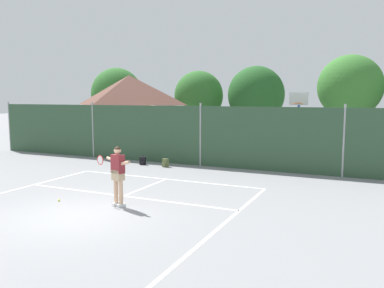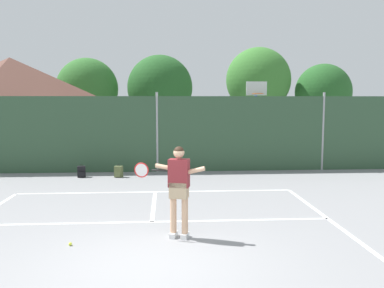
% 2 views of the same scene
% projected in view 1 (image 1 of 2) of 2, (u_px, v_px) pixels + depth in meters
% --- Properties ---
extents(ground_plane, '(120.00, 120.00, 0.00)m').
position_uv_depth(ground_plane, '(73.00, 216.00, 10.98)').
color(ground_plane, gray).
extents(court_markings, '(8.30, 11.10, 0.01)m').
position_uv_depth(court_markings, '(88.00, 210.00, 11.56)').
color(court_markings, white).
rests_on(court_markings, ground).
extents(chainlink_fence, '(26.09, 0.09, 3.05)m').
position_uv_depth(chainlink_fence, '(200.00, 136.00, 18.91)').
color(chainlink_fence, '#2D4C33').
rests_on(chainlink_fence, ground).
extents(basketball_hoop, '(0.90, 0.67, 3.55)m').
position_uv_depth(basketball_hoop, '(298.00, 118.00, 18.86)').
color(basketball_hoop, '#284CB2').
rests_on(basketball_hoop, ground).
extents(clubhouse_building, '(5.99, 5.51, 4.75)m').
position_uv_depth(clubhouse_building, '(130.00, 110.00, 25.64)').
color(clubhouse_building, silver).
rests_on(clubhouse_building, ground).
extents(treeline_backdrop, '(26.16, 3.92, 6.01)m').
position_uv_depth(treeline_backdrop, '(241.00, 94.00, 27.95)').
color(treeline_backdrop, brown).
rests_on(treeline_backdrop, ground).
extents(tennis_player, '(1.42, 0.37, 1.85)m').
position_uv_depth(tennis_player, '(118.00, 171.00, 11.86)').
color(tennis_player, silver).
rests_on(tennis_player, ground).
extents(tennis_ball, '(0.07, 0.07, 0.07)m').
position_uv_depth(tennis_ball, '(59.00, 200.00, 12.55)').
color(tennis_ball, '#CCE033').
rests_on(tennis_ball, ground).
extents(backpack_black, '(0.30, 0.28, 0.46)m').
position_uv_depth(backpack_black, '(143.00, 161.00, 19.31)').
color(backpack_black, black).
rests_on(backpack_black, ground).
extents(backpack_olive, '(0.32, 0.29, 0.46)m').
position_uv_depth(backpack_olive, '(165.00, 163.00, 18.68)').
color(backpack_olive, '#566038').
rests_on(backpack_olive, ground).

